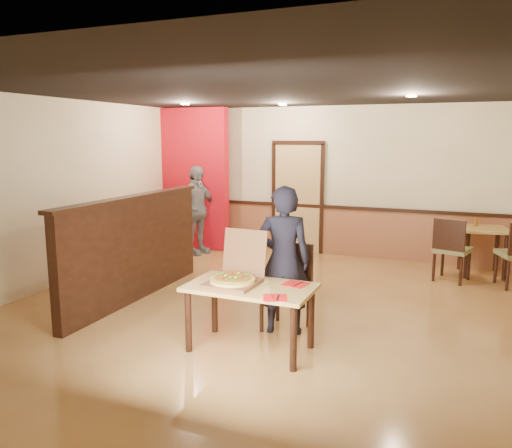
{
  "coord_description": "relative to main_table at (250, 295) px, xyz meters",
  "views": [
    {
      "loc": [
        2.04,
        -5.78,
        2.22
      ],
      "look_at": [
        -0.28,
        0.0,
        1.14
      ],
      "focal_mm": 35.0,
      "sensor_mm": 36.0,
      "label": 1
    }
  ],
  "objects": [
    {
      "name": "pizza",
      "position": [
        -0.18,
        -0.05,
        0.16
      ],
      "size": [
        0.49,
        0.49,
        0.03
      ],
      "primitive_type": "cylinder",
      "rotation": [
        0.0,
        0.0,
        -0.02
      ],
      "color": "#E8C454",
      "rests_on": "pizza_box"
    },
    {
      "name": "napkin_near",
      "position": [
        0.38,
        -0.29,
        0.11
      ],
      "size": [
        0.29,
        0.29,
        0.01
      ],
      "rotation": [
        0.0,
        0.0,
        0.36
      ],
      "color": "red",
      "rests_on": "main_table"
    },
    {
      "name": "wainscot_back",
      "position": [
        -0.13,
        4.64,
        -0.15
      ],
      "size": [
        7.0,
        0.04,
        0.9
      ],
      "primitive_type": "cube",
      "color": "#9C5F3E",
      "rests_on": "floor"
    },
    {
      "name": "diner",
      "position": [
        0.16,
        0.6,
        0.25
      ],
      "size": [
        0.71,
        0.56,
        1.7
      ],
      "primitive_type": "imported",
      "rotation": [
        0.0,
        0.0,
        3.42
      ],
      "color": "black",
      "rests_on": "floor"
    },
    {
      "name": "spot_b",
      "position": [
        -0.93,
        3.67,
        2.18
      ],
      "size": [
        0.14,
        0.14,
        0.02
      ],
      "primitive_type": "cylinder",
      "color": "#FAEAAF",
      "rests_on": "ceiling"
    },
    {
      "name": "diner_chair",
      "position": [
        0.17,
        0.75,
        -0.05
      ],
      "size": [
        0.56,
        0.56,
        1.0
      ],
      "rotation": [
        0.0,
        0.0,
        -0.13
      ],
      "color": "olive",
      "rests_on": "floor"
    },
    {
      "name": "spot_a",
      "position": [
        -2.43,
        2.97,
        2.18
      ],
      "size": [
        0.14,
        0.14,
        0.02
      ],
      "primitive_type": "cylinder",
      "color": "#FAEAAF",
      "rests_on": "ceiling"
    },
    {
      "name": "booth_partition",
      "position": [
        -2.13,
        0.97,
        0.14
      ],
      "size": [
        0.2,
        3.1,
        1.44
      ],
      "color": "black",
      "rests_on": "floor"
    },
    {
      "name": "wall_left",
      "position": [
        -3.63,
        1.17,
        0.8
      ],
      "size": [
        0.0,
        7.0,
        7.0
      ],
      "primitive_type": "plane",
      "rotation": [
        1.57,
        0.0,
        1.57
      ],
      "color": "#FFF7C7",
      "rests_on": "floor"
    },
    {
      "name": "ceiling",
      "position": [
        -0.13,
        1.17,
        2.2
      ],
      "size": [
        7.0,
        7.0,
        0.0
      ],
      "primitive_type": "plane",
      "rotation": [
        3.14,
        0.0,
        0.0
      ],
      "color": "black",
      "rests_on": "wall_back"
    },
    {
      "name": "wall_back",
      "position": [
        -0.13,
        4.67,
        0.8
      ],
      "size": [
        7.0,
        0.0,
        7.0
      ],
      "primitive_type": "plane",
      "rotation": [
        1.57,
        0.0,
        0.0
      ],
      "color": "#FFF7C7",
      "rests_on": "floor"
    },
    {
      "name": "main_table",
      "position": [
        0.0,
        0.0,
        0.0
      ],
      "size": [
        1.32,
        0.77,
        0.7
      ],
      "rotation": [
        0.0,
        0.0,
        -0.02
      ],
      "color": "tan",
      "rests_on": "floor"
    },
    {
      "name": "side_chair_left",
      "position": [
        1.91,
        3.5,
        -0.05
      ],
      "size": [
        0.61,
        0.61,
        1.0
      ],
      "rotation": [
        0.0,
        0.0,
        2.85
      ],
      "color": "olive",
      "rests_on": "floor"
    },
    {
      "name": "floor",
      "position": [
        -0.13,
        1.17,
        -0.6
      ],
      "size": [
        7.0,
        7.0,
        0.0
      ],
      "primitive_type": "plane",
      "color": "tan",
      "rests_on": "ground"
    },
    {
      "name": "passerby",
      "position": [
        -2.66,
        3.71,
        0.25
      ],
      "size": [
        0.71,
        1.08,
        1.7
      ],
      "primitive_type": "imported",
      "rotation": [
        0.0,
        0.0,
        1.24
      ],
      "color": "gray",
      "rests_on": "floor"
    },
    {
      "name": "chair_rail_back",
      "position": [
        -0.13,
        4.62,
        0.32
      ],
      "size": [
        7.0,
        0.06,
        0.06
      ],
      "primitive_type": "cube",
      "color": "black",
      "rests_on": "wall_back"
    },
    {
      "name": "back_door",
      "position": [
        -0.93,
        4.63,
        0.45
      ],
      "size": [
        0.9,
        0.06,
        2.1
      ],
      "primitive_type": "cube",
      "color": "tan",
      "rests_on": "wall_back"
    },
    {
      "name": "spot_c",
      "position": [
        1.27,
        2.67,
        2.18
      ],
      "size": [
        0.14,
        0.14,
        0.02
      ],
      "primitive_type": "cylinder",
      "color": "#FAEAAF",
      "rests_on": "ceiling"
    },
    {
      "name": "napkin_far",
      "position": [
        0.42,
        0.21,
        0.11
      ],
      "size": [
        0.27,
        0.27,
        0.01
      ],
      "rotation": [
        0.0,
        0.0,
        -0.15
      ],
      "color": "red",
      "rests_on": "main_table"
    },
    {
      "name": "pizza_box",
      "position": [
        -0.18,
        0.01,
        0.18
      ],
      "size": [
        0.53,
        0.61,
        0.53
      ],
      "rotation": [
        0.0,
        0.0,
        -0.04
      ],
      "color": "brown",
      "rests_on": "main_table"
    },
    {
      "name": "condiment",
      "position": [
        2.26,
        4.25,
        0.25
      ],
      "size": [
        0.06,
        0.06,
        0.14
      ],
      "primitive_type": "cylinder",
      "color": "brown",
      "rests_on": "side_table"
    },
    {
      "name": "side_table",
      "position": [
        2.38,
        4.12,
        0.01
      ],
      "size": [
        0.84,
        0.84,
        0.78
      ],
      "rotation": [
        0.0,
        0.0,
        0.16
      ],
      "color": "tan",
      "rests_on": "floor"
    },
    {
      "name": "red_accent_panel",
      "position": [
        -3.03,
        4.17,
        0.8
      ],
      "size": [
        1.6,
        0.2,
        2.78
      ],
      "primitive_type": "cube",
      "color": "red",
      "rests_on": "floor"
    }
  ]
}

